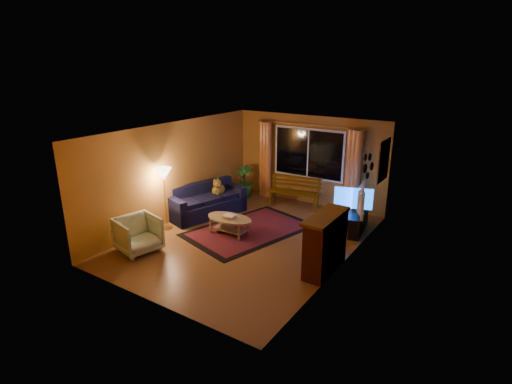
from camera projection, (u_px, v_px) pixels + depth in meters
The scene contains 22 objects.
floor at pixel (249, 239), 9.20m from camera, with size 4.50×6.00×0.02m, color brown.
ceiling at pixel (248, 130), 8.42m from camera, with size 4.50×6.00×0.02m, color white.
wall_back at pixel (309, 160), 11.20m from camera, with size 4.50×0.02×2.50m, color #BD7D2F.
wall_left at pixel (174, 172), 9.99m from camera, with size 0.02×6.00×2.50m, color #BD7D2F.
wall_right at pixel (346, 206), 7.63m from camera, with size 0.02×6.00×2.50m, color #BD7D2F.
window at pixel (308, 154), 11.09m from camera, with size 2.00×0.02×1.30m, color black.
curtain_rod at pixel (309, 125), 10.80m from camera, with size 0.03×0.03×3.20m, color #BF8C3F.
curtain_left at pixel (266, 159), 11.84m from camera, with size 0.36×0.36×2.24m, color orange.
curtain_right at pixel (353, 173), 10.44m from camera, with size 0.36×0.36×2.24m, color orange.
bench at pixel (294, 200), 11.14m from camera, with size 1.42×0.42×0.42m, color #503104.
potted_plant at pixel (244, 181), 11.88m from camera, with size 0.55×0.55×0.98m, color #235B1E.
sofa at pixel (206, 200), 10.49m from camera, with size 0.87×2.03×0.82m, color black.
dog at pixel (218, 188), 10.76m from camera, with size 0.32×0.43×0.47m, color olive, non-canonical shape.
armchair at pixel (138, 233), 8.49m from camera, with size 0.82×0.76×0.84m, color beige.
floor_lamp at pixel (165, 199), 9.52m from camera, with size 0.26×0.26×1.53m, color #BF8C3F.
rug at pixel (249, 230), 9.65m from camera, with size 1.87×2.95×0.02m, color #7F1201.
coffee_table at pixel (230, 226), 9.38m from camera, with size 1.16×1.16×0.42m, color #9D8758.
tv_console at pixel (356, 221), 9.55m from camera, with size 0.39×1.17×0.49m, color black.
television at pixel (358, 199), 9.37m from camera, with size 1.12×0.15×0.65m, color black.
fireplace at pixel (325, 245), 7.64m from camera, with size 0.40×1.20×1.10m, color maroon.
mirror_cluster at pixel (368, 164), 8.52m from camera, with size 0.06×0.60×0.56m, color black, non-canonical shape.
painting at pixel (384, 160), 9.48m from camera, with size 0.04×0.76×0.96m, color #C6552D.
Camera 1 is at (4.75, -6.94, 3.89)m, focal length 28.00 mm.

